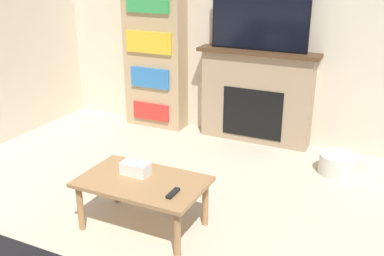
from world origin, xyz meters
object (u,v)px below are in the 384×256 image
Objects in this scene: tv at (259,22)px; bookshelf at (155,58)px; fireplace at (256,96)px; storage_basket at (338,164)px; coffee_table at (143,186)px.

bookshelf is at bearing -179.85° from tv.
fireplace is 0.83m from tv.
storage_basket is at bearing -24.45° from tv.
tv is 2.33m from coffee_table.
fireplace is 0.79× the size of bookshelf.
fireplace is at bearing 154.63° from storage_basket.
fireplace reaches higher than storage_basket.
coffee_table reaches higher than storage_basket.
bookshelf reaches higher than coffee_table.
fireplace is 1.41× the size of coffee_table.
coffee_table is at bearing -62.65° from bookshelf.
fireplace is at bearing 84.42° from coffee_table.
tv reaches higher than coffee_table.
tv is at bearing -90.00° from fireplace.
coffee_table is at bearing -95.58° from fireplace.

